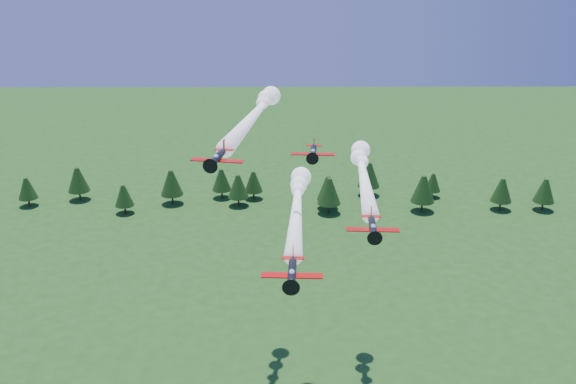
{
  "coord_description": "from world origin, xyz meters",
  "views": [
    {
      "loc": [
        -2.2,
        -83.95,
        77.86
      ],
      "look_at": [
        -1.57,
        0.0,
        45.97
      ],
      "focal_mm": 40.0,
      "sensor_mm": 36.0,
      "label": 1
    }
  ],
  "objects_px": {
    "plane_slot": "(313,152)",
    "plane_right": "(363,172)",
    "plane_lead": "(297,204)",
    "plane_left": "(256,113)"
  },
  "relations": [
    {
      "from": "plane_right",
      "to": "plane_slot",
      "type": "relative_size",
      "value": 5.79
    },
    {
      "from": "plane_right",
      "to": "plane_slot",
      "type": "bearing_deg",
      "value": -121.56
    },
    {
      "from": "plane_lead",
      "to": "plane_left",
      "type": "bearing_deg",
      "value": 121.59
    },
    {
      "from": "plane_left",
      "to": "plane_right",
      "type": "xyz_separation_m",
      "value": [
        18.77,
        -2.46,
        -10.15
      ]
    },
    {
      "from": "plane_lead",
      "to": "plane_right",
      "type": "distance_m",
      "value": 15.68
    },
    {
      "from": "plane_slot",
      "to": "plane_right",
      "type": "bearing_deg",
      "value": 59.88
    },
    {
      "from": "plane_lead",
      "to": "plane_slot",
      "type": "relative_size",
      "value": 5.79
    },
    {
      "from": "plane_lead",
      "to": "plane_left",
      "type": "relative_size",
      "value": 0.92
    },
    {
      "from": "plane_left",
      "to": "plane_slot",
      "type": "xyz_separation_m",
      "value": [
        9.29,
        -16.07,
        -2.12
      ]
    },
    {
      "from": "plane_right",
      "to": "plane_left",
      "type": "bearing_deg",
      "value": 175.85
    }
  ]
}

